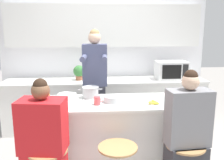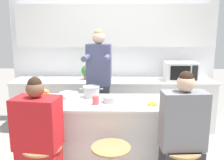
{
  "view_description": "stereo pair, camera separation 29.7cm",
  "coord_description": "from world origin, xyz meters",
  "px_view_note": "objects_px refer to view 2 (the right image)",
  "views": [
    {
      "loc": [
        -0.25,
        -2.88,
        1.79
      ],
      "look_at": [
        0.0,
        0.07,
        1.17
      ],
      "focal_mm": 40.0,
      "sensor_mm": 36.0,
      "label": 1
    },
    {
      "loc": [
        0.05,
        -2.89,
        1.79
      ],
      "look_at": [
        0.0,
        0.07,
        1.17
      ],
      "focal_mm": 40.0,
      "sensor_mm": 36.0,
      "label": 2
    }
  ],
  "objects_px": {
    "person_seated_near": "(182,148)",
    "coffee_cup_far": "(60,99)",
    "kitchen_island": "(112,136)",
    "juice_carton": "(46,98)",
    "potted_plant": "(87,71)",
    "person_cooking": "(99,91)",
    "fruit_bowl": "(111,99)",
    "microwave": "(181,71)",
    "coffee_cup_near": "(96,100)",
    "cooking_pot": "(91,92)",
    "banana_bunch": "(152,104)",
    "person_wrapped_blanket": "(39,147)"
  },
  "relations": [
    {
      "from": "person_seated_near",
      "to": "coffee_cup_near",
      "type": "height_order",
      "value": "person_seated_near"
    },
    {
      "from": "potted_plant",
      "to": "person_seated_near",
      "type": "bearing_deg",
      "value": -60.46
    },
    {
      "from": "banana_bunch",
      "to": "juice_carton",
      "type": "height_order",
      "value": "juice_carton"
    },
    {
      "from": "cooking_pot",
      "to": "banana_bunch",
      "type": "height_order",
      "value": "cooking_pot"
    },
    {
      "from": "person_wrapped_blanket",
      "to": "banana_bunch",
      "type": "height_order",
      "value": "person_wrapped_blanket"
    },
    {
      "from": "kitchen_island",
      "to": "person_seated_near",
      "type": "bearing_deg",
      "value": -41.59
    },
    {
      "from": "person_cooking",
      "to": "person_wrapped_blanket",
      "type": "xyz_separation_m",
      "value": [
        -0.52,
        -1.24,
        -0.26
      ]
    },
    {
      "from": "fruit_bowl",
      "to": "potted_plant",
      "type": "distance_m",
      "value": 1.52
    },
    {
      "from": "cooking_pot",
      "to": "juice_carton",
      "type": "relative_size",
      "value": 1.59
    },
    {
      "from": "person_cooking",
      "to": "banana_bunch",
      "type": "xyz_separation_m",
      "value": [
        0.66,
        -0.78,
        0.05
      ]
    },
    {
      "from": "person_cooking",
      "to": "cooking_pot",
      "type": "distance_m",
      "value": 0.45
    },
    {
      "from": "kitchen_island",
      "to": "juice_carton",
      "type": "xyz_separation_m",
      "value": [
        -0.75,
        -0.17,
        0.54
      ]
    },
    {
      "from": "coffee_cup_near",
      "to": "coffee_cup_far",
      "type": "relative_size",
      "value": 0.99
    },
    {
      "from": "person_seated_near",
      "to": "coffee_cup_far",
      "type": "bearing_deg",
      "value": 153.47
    },
    {
      "from": "person_cooking",
      "to": "microwave",
      "type": "height_order",
      "value": "person_cooking"
    },
    {
      "from": "person_wrapped_blanket",
      "to": "fruit_bowl",
      "type": "xyz_separation_m",
      "value": [
        0.71,
        0.59,
        0.32
      ]
    },
    {
      "from": "person_wrapped_blanket",
      "to": "coffee_cup_far",
      "type": "height_order",
      "value": "person_wrapped_blanket"
    },
    {
      "from": "coffee_cup_near",
      "to": "microwave",
      "type": "height_order",
      "value": "microwave"
    },
    {
      "from": "person_wrapped_blanket",
      "to": "banana_bunch",
      "type": "xyz_separation_m",
      "value": [
        1.18,
        0.46,
        0.31
      ]
    },
    {
      "from": "person_wrapped_blanket",
      "to": "potted_plant",
      "type": "distance_m",
      "value": 2.1
    },
    {
      "from": "fruit_bowl",
      "to": "juice_carton",
      "type": "bearing_deg",
      "value": -168.95
    },
    {
      "from": "fruit_bowl",
      "to": "coffee_cup_far",
      "type": "height_order",
      "value": "coffee_cup_far"
    },
    {
      "from": "kitchen_island",
      "to": "person_wrapped_blanket",
      "type": "relative_size",
      "value": 1.28
    },
    {
      "from": "potted_plant",
      "to": "person_cooking",
      "type": "bearing_deg",
      "value": -71.74
    },
    {
      "from": "potted_plant",
      "to": "juice_carton",
      "type": "bearing_deg",
      "value": -100.33
    },
    {
      "from": "person_cooking",
      "to": "coffee_cup_near",
      "type": "height_order",
      "value": "person_cooking"
    },
    {
      "from": "person_cooking",
      "to": "fruit_bowl",
      "type": "height_order",
      "value": "person_cooking"
    },
    {
      "from": "person_seated_near",
      "to": "juice_carton",
      "type": "bearing_deg",
      "value": 158.66
    },
    {
      "from": "person_seated_near",
      "to": "person_cooking",
      "type": "bearing_deg",
      "value": 121.6
    },
    {
      "from": "person_wrapped_blanket",
      "to": "coffee_cup_near",
      "type": "distance_m",
      "value": 0.81
    },
    {
      "from": "fruit_bowl",
      "to": "juice_carton",
      "type": "distance_m",
      "value": 0.76
    },
    {
      "from": "person_seated_near",
      "to": "cooking_pot",
      "type": "relative_size",
      "value": 4.64
    },
    {
      "from": "person_wrapped_blanket",
      "to": "cooking_pot",
      "type": "bearing_deg",
      "value": 68.99
    },
    {
      "from": "coffee_cup_near",
      "to": "potted_plant",
      "type": "xyz_separation_m",
      "value": [
        -0.27,
        1.54,
        0.07
      ]
    },
    {
      "from": "microwave",
      "to": "potted_plant",
      "type": "bearing_deg",
      "value": 178.28
    },
    {
      "from": "microwave",
      "to": "person_cooking",
      "type": "bearing_deg",
      "value": -150.96
    },
    {
      "from": "person_wrapped_blanket",
      "to": "cooking_pot",
      "type": "relative_size",
      "value": 4.44
    },
    {
      "from": "coffee_cup_far",
      "to": "juice_carton",
      "type": "distance_m",
      "value": 0.17
    },
    {
      "from": "juice_carton",
      "to": "potted_plant",
      "type": "distance_m",
      "value": 1.63
    },
    {
      "from": "coffee_cup_far",
      "to": "potted_plant",
      "type": "distance_m",
      "value": 1.52
    },
    {
      "from": "fruit_bowl",
      "to": "coffee_cup_near",
      "type": "height_order",
      "value": "coffee_cup_near"
    },
    {
      "from": "coffee_cup_near",
      "to": "potted_plant",
      "type": "height_order",
      "value": "potted_plant"
    },
    {
      "from": "person_wrapped_blanket",
      "to": "banana_bunch",
      "type": "relative_size",
      "value": 8.47
    },
    {
      "from": "cooking_pot",
      "to": "coffee_cup_far",
      "type": "xyz_separation_m",
      "value": [
        -0.35,
        -0.27,
        -0.02
      ]
    },
    {
      "from": "person_cooking",
      "to": "person_wrapped_blanket",
      "type": "height_order",
      "value": "person_cooking"
    },
    {
      "from": "coffee_cup_far",
      "to": "potted_plant",
      "type": "height_order",
      "value": "potted_plant"
    },
    {
      "from": "coffee_cup_near",
      "to": "banana_bunch",
      "type": "relative_size",
      "value": 0.69
    },
    {
      "from": "person_cooking",
      "to": "coffee_cup_far",
      "type": "height_order",
      "value": "person_cooking"
    },
    {
      "from": "person_seated_near",
      "to": "person_wrapped_blanket",
      "type": "bearing_deg",
      "value": 175.83
    },
    {
      "from": "person_cooking",
      "to": "cooking_pot",
      "type": "height_order",
      "value": "person_cooking"
    }
  ]
}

